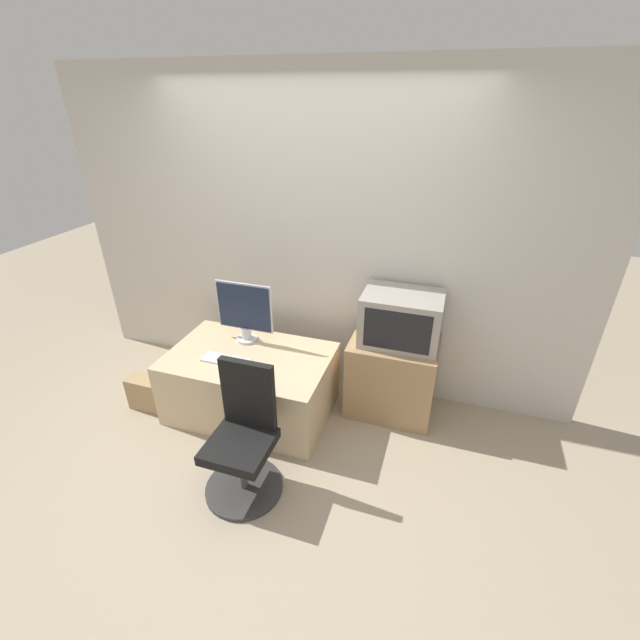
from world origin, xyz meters
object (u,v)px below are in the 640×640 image
object	(u,v)px
keyboard	(226,360)
crt_tv	(401,319)
main_monitor	(245,311)
office_chair	(244,443)
cardboard_box_lower	(149,393)
mouse	(253,366)

from	to	relation	value
keyboard	crt_tv	size ratio (longest dim) A/B	0.64
main_monitor	office_chair	size ratio (longest dim) A/B	0.56
crt_tv	office_chair	size ratio (longest dim) A/B	0.64
keyboard	cardboard_box_lower	xyz separation A→B (m)	(-0.71, -0.11, -0.41)
main_monitor	cardboard_box_lower	xyz separation A→B (m)	(-0.73, -0.45, -0.67)
main_monitor	crt_tv	bearing A→B (deg)	8.28
mouse	office_chair	size ratio (longest dim) A/B	0.07
crt_tv	cardboard_box_lower	size ratio (longest dim) A/B	1.83
mouse	keyboard	bearing A→B (deg)	175.20
mouse	cardboard_box_lower	bearing A→B (deg)	-174.46
main_monitor	cardboard_box_lower	world-z (taller)	main_monitor
main_monitor	keyboard	world-z (taller)	main_monitor
keyboard	crt_tv	bearing A→B (deg)	22.69
main_monitor	mouse	xyz separation A→B (m)	(0.23, -0.36, -0.25)
office_chair	cardboard_box_lower	size ratio (longest dim) A/B	2.84
mouse	crt_tv	size ratio (longest dim) A/B	0.11
main_monitor	office_chair	world-z (taller)	main_monitor
main_monitor	office_chair	bearing A→B (deg)	-65.53
mouse	crt_tv	bearing A→B (deg)	28.42
office_chair	main_monitor	bearing A→B (deg)	114.47
mouse	cardboard_box_lower	xyz separation A→B (m)	(-0.96, -0.09, -0.42)
keyboard	mouse	bearing A→B (deg)	-4.80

